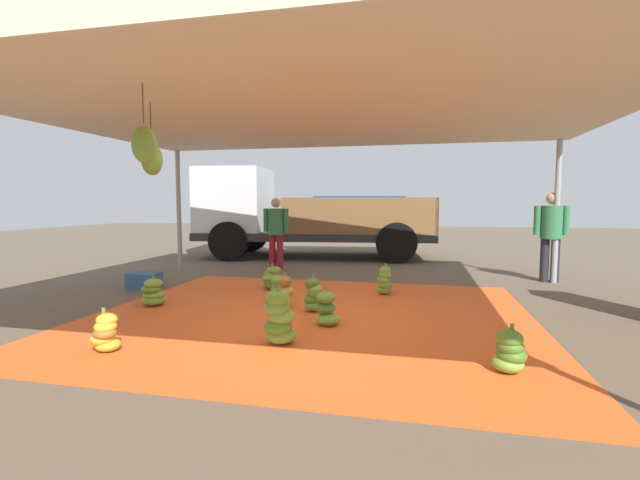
% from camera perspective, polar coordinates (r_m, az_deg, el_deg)
% --- Properties ---
extents(ground_plane, '(40.00, 40.00, 0.00)m').
position_cam_1_polar(ground_plane, '(8.67, 3.55, -4.92)').
color(ground_plane, brown).
extents(tarp_orange, '(5.61, 5.09, 0.01)m').
position_cam_1_polar(tarp_orange, '(5.80, -1.26, -9.81)').
color(tarp_orange, '#E05B23').
rests_on(tarp_orange, ground).
extents(tent_canopy, '(8.00, 7.00, 2.68)m').
position_cam_1_polar(tent_canopy, '(5.63, -1.74, 16.38)').
color(tent_canopy, '#9EA0A5').
rests_on(tent_canopy, ground).
extents(banana_bunch_0, '(0.45, 0.45, 0.59)m').
position_cam_1_polar(banana_bunch_0, '(4.65, -5.33, -10.14)').
color(banana_bunch_0, '#6B9E38').
rests_on(banana_bunch_0, tarp_orange).
extents(banana_bunch_1, '(0.42, 0.43, 0.44)m').
position_cam_1_polar(banana_bunch_1, '(6.74, -20.86, -6.43)').
color(banana_bunch_1, '#60932D').
rests_on(banana_bunch_1, tarp_orange).
extents(banana_bunch_2, '(0.33, 0.32, 0.49)m').
position_cam_1_polar(banana_bunch_2, '(5.96, -0.86, -7.22)').
color(banana_bunch_2, '#6B9E38').
rests_on(banana_bunch_2, tarp_orange).
extents(banana_bunch_3, '(0.33, 0.32, 0.49)m').
position_cam_1_polar(banana_bunch_3, '(6.17, -4.59, -6.87)').
color(banana_bunch_3, gold).
rests_on(banana_bunch_3, tarp_orange).
extents(banana_bunch_4, '(0.35, 0.35, 0.42)m').
position_cam_1_polar(banana_bunch_4, '(4.23, 23.42, -13.21)').
color(banana_bunch_4, '#75A83D').
rests_on(banana_bunch_4, tarp_orange).
extents(banana_bunch_5, '(0.27, 0.30, 0.50)m').
position_cam_1_polar(banana_bunch_5, '(7.12, 8.39, -5.30)').
color(banana_bunch_5, '#6B9E38').
rests_on(banana_bunch_5, tarp_orange).
extents(banana_bunch_6, '(0.40, 0.39, 0.45)m').
position_cam_1_polar(banana_bunch_6, '(5.33, 0.82, -9.00)').
color(banana_bunch_6, '#75A83D').
rests_on(banana_bunch_6, tarp_orange).
extents(banana_bunch_7, '(0.35, 0.37, 0.43)m').
position_cam_1_polar(banana_bunch_7, '(6.56, -5.44, -6.37)').
color(banana_bunch_7, '#60932D').
rests_on(banana_bunch_7, tarp_orange).
extents(banana_bunch_8, '(0.35, 0.35, 0.44)m').
position_cam_1_polar(banana_bunch_8, '(4.88, -26.08, -10.88)').
color(banana_bunch_8, gold).
rests_on(banana_bunch_8, tarp_orange).
extents(banana_bunch_9, '(0.42, 0.42, 0.44)m').
position_cam_1_polar(banana_bunch_9, '(7.53, -6.23, -4.96)').
color(banana_bunch_9, '#477523').
rests_on(banana_bunch_9, tarp_orange).
extents(cargo_truck_main, '(6.43, 3.12, 2.40)m').
position_cam_1_polar(cargo_truck_main, '(12.00, -2.19, 3.41)').
color(cargo_truck_main, '#2D2D2D').
rests_on(cargo_truck_main, ground).
extents(worker_0, '(0.58, 0.35, 1.57)m').
position_cam_1_polar(worker_0, '(9.72, -5.74, 1.57)').
color(worker_0, maroon).
rests_on(worker_0, ground).
extents(worker_1, '(0.61, 0.37, 1.66)m').
position_cam_1_polar(worker_1, '(9.17, 27.81, 1.15)').
color(worker_1, '#26262D').
rests_on(worker_1, ground).
extents(crate_0, '(0.49, 0.39, 0.27)m').
position_cam_1_polar(crate_0, '(8.17, -21.85, -4.91)').
color(crate_0, '#335B8E').
rests_on(crate_0, ground).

